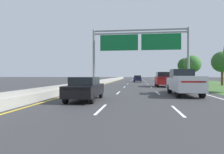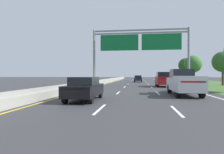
% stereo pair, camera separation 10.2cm
% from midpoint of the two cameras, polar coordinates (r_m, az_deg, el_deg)
% --- Properties ---
extents(ground_plane, '(220.00, 220.00, 0.00)m').
position_cam_midpoint_polar(ground_plane, '(34.17, 7.37, -2.24)').
color(ground_plane, '#333335').
extents(lane_striping, '(11.96, 106.00, 0.01)m').
position_cam_midpoint_polar(lane_striping, '(33.71, 7.37, -2.27)').
color(lane_striping, white).
rests_on(lane_striping, ground).
extents(grass_verge_right, '(14.00, 110.00, 0.02)m').
position_cam_midpoint_polar(grass_verge_right, '(36.91, 29.59, -2.09)').
color(grass_verge_right, '#3D602D').
rests_on(grass_verge_right, ground).
extents(median_barrier_concrete, '(0.60, 110.00, 0.85)m').
position_cam_midpoint_polar(median_barrier_concrete, '(34.79, -3.57, -1.60)').
color(median_barrier_concrete, gray).
rests_on(median_barrier_concrete, ground).
extents(overhead_sign_gantry, '(15.06, 0.42, 8.95)m').
position_cam_midpoint_polar(overhead_sign_gantry, '(31.41, 7.94, 9.21)').
color(overhead_sign_gantry, gray).
rests_on(overhead_sign_gantry, ground).
extents(pickup_truck_silver, '(2.06, 5.42, 2.20)m').
position_cam_midpoint_polar(pickup_truck_silver, '(17.43, 19.95, -1.50)').
color(pickup_truck_silver, '#B2B5BA').
rests_on(pickup_truck_silver, ground).
extents(car_navy_centre_lane_sedan, '(1.90, 4.43, 1.57)m').
position_cam_midpoint_polar(car_navy_centre_lane_sedan, '(46.71, 7.39, -0.46)').
color(car_navy_centre_lane_sedan, '#161E47').
rests_on(car_navy_centre_lane_sedan, ground).
extents(car_red_right_lane_suv, '(1.96, 4.72, 2.11)m').
position_cam_midpoint_polar(car_red_right_lane_suv, '(29.14, 14.36, -0.59)').
color(car_red_right_lane_suv, maroon).
rests_on(car_red_right_lane_suv, ground).
extents(car_black_left_lane_sedan, '(1.85, 4.41, 1.57)m').
position_cam_midpoint_polar(car_black_left_lane_sedan, '(13.27, -8.05, -3.23)').
color(car_black_left_lane_sedan, black).
rests_on(car_black_left_lane_sedan, ground).
extents(roadside_tree_mid, '(3.32, 3.32, 5.46)m').
position_cam_midpoint_polar(roadside_tree_mid, '(36.11, 29.30, 3.84)').
color(roadside_tree_mid, '#4C3823').
rests_on(roadside_tree_mid, ground).
extents(roadside_tree_far, '(4.18, 4.18, 6.44)m').
position_cam_midpoint_polar(roadside_tree_far, '(51.66, 22.24, 3.50)').
color(roadside_tree_far, '#4C3823').
rests_on(roadside_tree_far, ground).
extents(roadside_tree_distant, '(4.50, 4.50, 6.85)m').
position_cam_midpoint_polar(roadside_tree_distant, '(64.01, 20.42, 3.18)').
color(roadside_tree_distant, '#4C3823').
rests_on(roadside_tree_distant, ground).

